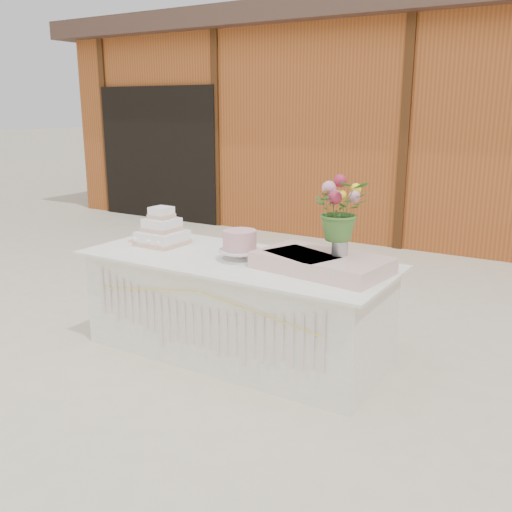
# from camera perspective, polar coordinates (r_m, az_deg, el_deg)

# --- Properties ---
(ground) EXTENTS (80.00, 80.00, 0.00)m
(ground) POSITION_cam_1_polar(r_m,az_deg,el_deg) (4.55, -2.00, -9.63)
(ground) COLOR beige
(ground) RESTS_ON ground
(barn) EXTENTS (12.60, 4.60, 3.30)m
(barn) POSITION_cam_1_polar(r_m,az_deg,el_deg) (9.72, 18.24, 12.85)
(barn) COLOR #984F1F
(barn) RESTS_ON ground
(cake_table) EXTENTS (2.40, 1.00, 0.77)m
(cake_table) POSITION_cam_1_polar(r_m,az_deg,el_deg) (4.40, -2.08, -5.06)
(cake_table) COLOR white
(cake_table) RESTS_ON ground
(wedding_cake) EXTENTS (0.36, 0.36, 0.32)m
(wedding_cake) POSITION_cam_1_polar(r_m,az_deg,el_deg) (4.75, -9.37, 2.38)
(wedding_cake) COLOR white
(wedding_cake) RESTS_ON cake_table
(pink_cake_stand) EXTENTS (0.32, 0.32, 0.23)m
(pink_cake_stand) POSITION_cam_1_polar(r_m,az_deg,el_deg) (4.20, -1.64, 1.25)
(pink_cake_stand) COLOR silver
(pink_cake_stand) RESTS_ON cake_table
(satin_runner) EXTENTS (0.96, 0.63, 0.11)m
(satin_runner) POSITION_cam_1_polar(r_m,az_deg,el_deg) (3.97, 6.59, -0.68)
(satin_runner) COLOR beige
(satin_runner) RESTS_ON cake_table
(flower_vase) EXTENTS (0.11, 0.11, 0.15)m
(flower_vase) POSITION_cam_1_polar(r_m,az_deg,el_deg) (3.96, 8.38, 1.19)
(flower_vase) COLOR #B0B0B5
(flower_vase) RESTS_ON satin_runner
(bouquet) EXTENTS (0.49, 0.48, 0.42)m
(bouquet) POSITION_cam_1_polar(r_m,az_deg,el_deg) (3.90, 8.54, 5.29)
(bouquet) COLOR #41712D
(bouquet) RESTS_ON flower_vase
(loose_flowers) EXTENTS (0.15, 0.35, 0.02)m
(loose_flowers) POSITION_cam_1_polar(r_m,az_deg,el_deg) (4.94, -11.45, 1.61)
(loose_flowers) COLOR pink
(loose_flowers) RESTS_ON cake_table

